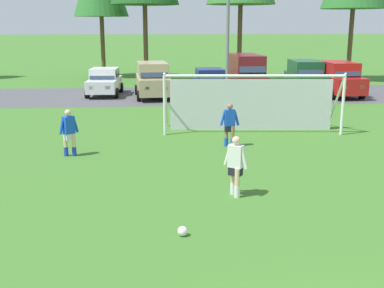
{
  "coord_description": "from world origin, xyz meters",
  "views": [
    {
      "loc": [
        -3.03,
        -4.79,
        4.48
      ],
      "look_at": [
        -1.95,
        8.23,
        1.25
      ],
      "focal_mm": 45.49,
      "sensor_mm": 36.0,
      "label": 1
    }
  ],
  "objects_px": {
    "soccer_goal": "(252,101)",
    "player_midfield_center": "(69,133)",
    "street_lamp": "(231,34)",
    "parked_car_slot_center_right": "(305,77)",
    "player_trailing_back": "(230,125)",
    "parked_car_slot_center_left": "(210,82)",
    "player_winger_left": "(236,166)",
    "parked_car_slot_left": "(153,80)",
    "parked_car_slot_far_left": "(105,82)",
    "parked_car_slot_center": "(246,73)",
    "soccer_ball": "(183,231)",
    "parked_car_slot_right": "(338,78)"
  },
  "relations": [
    {
      "from": "soccer_goal",
      "to": "player_midfield_center",
      "type": "distance_m",
      "value": 7.95
    },
    {
      "from": "player_midfield_center",
      "to": "parked_car_slot_left",
      "type": "distance_m",
      "value": 14.04
    },
    {
      "from": "parked_car_slot_center",
      "to": "parked_car_slot_right",
      "type": "bearing_deg",
      "value": -19.45
    },
    {
      "from": "player_trailing_back",
      "to": "parked_car_slot_center_right",
      "type": "bearing_deg",
      "value": 62.35
    },
    {
      "from": "parked_car_slot_far_left",
      "to": "parked_car_slot_center_right",
      "type": "xyz_separation_m",
      "value": [
        13.09,
        -0.34,
        0.24
      ]
    },
    {
      "from": "parked_car_slot_far_left",
      "to": "parked_car_slot_center",
      "type": "distance_m",
      "value": 9.28
    },
    {
      "from": "street_lamp",
      "to": "player_midfield_center",
      "type": "bearing_deg",
      "value": -125.54
    },
    {
      "from": "soccer_goal",
      "to": "parked_car_slot_center",
      "type": "relative_size",
      "value": 1.56
    },
    {
      "from": "parked_car_slot_left",
      "to": "parked_car_slot_center",
      "type": "relative_size",
      "value": 0.97
    },
    {
      "from": "player_winger_left",
      "to": "parked_car_slot_left",
      "type": "xyz_separation_m",
      "value": [
        -2.09,
        18.22,
        0.29
      ]
    },
    {
      "from": "parked_car_slot_center",
      "to": "player_trailing_back",
      "type": "bearing_deg",
      "value": -103.15
    },
    {
      "from": "player_midfield_center",
      "to": "street_lamp",
      "type": "xyz_separation_m",
      "value": [
        7.23,
        10.13,
        3.11
      ]
    },
    {
      "from": "soccer_goal",
      "to": "parked_car_slot_right",
      "type": "distance_m",
      "value": 12.41
    },
    {
      "from": "soccer_ball",
      "to": "parked_car_slot_center_left",
      "type": "relative_size",
      "value": 0.05
    },
    {
      "from": "player_midfield_center",
      "to": "player_winger_left",
      "type": "xyz_separation_m",
      "value": [
        5.05,
        -4.5,
        0.0
      ]
    },
    {
      "from": "parked_car_slot_right",
      "to": "soccer_goal",
      "type": "bearing_deg",
      "value": -127.69
    },
    {
      "from": "player_trailing_back",
      "to": "parked_car_slot_right",
      "type": "distance_m",
      "value": 15.38
    },
    {
      "from": "soccer_ball",
      "to": "parked_car_slot_center",
      "type": "height_order",
      "value": "parked_car_slot_center"
    },
    {
      "from": "soccer_goal",
      "to": "parked_car_slot_center",
      "type": "distance_m",
      "value": 11.96
    },
    {
      "from": "player_trailing_back",
      "to": "parked_car_slot_center_left",
      "type": "bearing_deg",
      "value": 86.36
    },
    {
      "from": "parked_car_slot_center",
      "to": "parked_car_slot_center_right",
      "type": "distance_m",
      "value": 3.9
    },
    {
      "from": "soccer_ball",
      "to": "parked_car_slot_center",
      "type": "relative_size",
      "value": 0.05
    },
    {
      "from": "parked_car_slot_center_right",
      "to": "parked_car_slot_center",
      "type": "bearing_deg",
      "value": 169.59
    },
    {
      "from": "soccer_goal",
      "to": "parked_car_slot_left",
      "type": "distance_m",
      "value": 11.0
    },
    {
      "from": "parked_car_slot_center",
      "to": "street_lamp",
      "type": "distance_m",
      "value": 6.1
    },
    {
      "from": "player_midfield_center",
      "to": "street_lamp",
      "type": "bearing_deg",
      "value": 54.46
    },
    {
      "from": "soccer_ball",
      "to": "parked_car_slot_center_right",
      "type": "distance_m",
      "value": 23.54
    },
    {
      "from": "soccer_goal",
      "to": "parked_car_slot_left",
      "type": "height_order",
      "value": "soccer_goal"
    },
    {
      "from": "parked_car_slot_left",
      "to": "parked_car_slot_center",
      "type": "height_order",
      "value": "parked_car_slot_center"
    },
    {
      "from": "soccer_goal",
      "to": "parked_car_slot_left",
      "type": "xyz_separation_m",
      "value": [
        -4.15,
        10.19,
        -0.18
      ]
    },
    {
      "from": "parked_car_slot_left",
      "to": "parked_car_slot_center_right",
      "type": "height_order",
      "value": "same"
    },
    {
      "from": "player_winger_left",
      "to": "player_trailing_back",
      "type": "xyz_separation_m",
      "value": [
        0.69,
        5.35,
        0.0
      ]
    },
    {
      "from": "player_winger_left",
      "to": "player_trailing_back",
      "type": "distance_m",
      "value": 5.4
    },
    {
      "from": "soccer_goal",
      "to": "player_midfield_center",
      "type": "bearing_deg",
      "value": -153.56
    },
    {
      "from": "parked_car_slot_far_left",
      "to": "parked_car_slot_center_right",
      "type": "distance_m",
      "value": 13.1
    },
    {
      "from": "player_winger_left",
      "to": "parked_car_slot_center_left",
      "type": "bearing_deg",
      "value": 85.28
    },
    {
      "from": "parked_car_slot_center_left",
      "to": "parked_car_slot_center_right",
      "type": "relative_size",
      "value": 0.9
    },
    {
      "from": "player_trailing_back",
      "to": "parked_car_slot_center",
      "type": "height_order",
      "value": "parked_car_slot_center"
    },
    {
      "from": "player_midfield_center",
      "to": "parked_car_slot_right",
      "type": "xyz_separation_m",
      "value": [
        14.69,
        13.35,
        0.29
      ]
    },
    {
      "from": "player_winger_left",
      "to": "parked_car_slot_center_left",
      "type": "distance_m",
      "value": 18.62
    },
    {
      "from": "player_trailing_back",
      "to": "parked_car_slot_left",
      "type": "xyz_separation_m",
      "value": [
        -2.79,
        12.87,
        0.29
      ]
    },
    {
      "from": "soccer_goal",
      "to": "parked_car_slot_center_right",
      "type": "bearing_deg",
      "value": 62.18
    },
    {
      "from": "parked_car_slot_center_left",
      "to": "player_trailing_back",
      "type": "bearing_deg",
      "value": -93.64
    },
    {
      "from": "player_midfield_center",
      "to": "parked_car_slot_center_left",
      "type": "distance_m",
      "value": 15.53
    },
    {
      "from": "soccer_ball",
      "to": "street_lamp",
      "type": "height_order",
      "value": "street_lamp"
    },
    {
      "from": "player_midfield_center",
      "to": "parked_car_slot_left",
      "type": "bearing_deg",
      "value": 77.83
    },
    {
      "from": "player_winger_left",
      "to": "parked_car_slot_center_right",
      "type": "bearing_deg",
      "value": 67.54
    },
    {
      "from": "parked_car_slot_center_left",
      "to": "parked_car_slot_center",
      "type": "relative_size",
      "value": 0.87
    },
    {
      "from": "parked_car_slot_center_left",
      "to": "parked_car_slot_center_right",
      "type": "bearing_deg",
      "value": 4.99
    },
    {
      "from": "street_lamp",
      "to": "parked_car_slot_center",
      "type": "bearing_deg",
      "value": 69.99
    }
  ]
}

